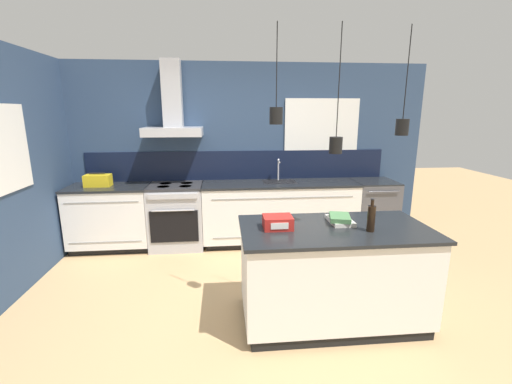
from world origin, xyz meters
TOP-DOWN VIEW (x-y plane):
  - ground_plane at (0.00, 0.00)m, footprint 16.00×16.00m
  - wall_back at (-0.05, 2.00)m, footprint 5.60×2.39m
  - wall_left at (-2.43, 0.70)m, footprint 0.08×3.80m
  - counter_run_left at (-1.82, 1.69)m, footprint 1.10×0.64m
  - counter_run_sink at (0.58, 1.69)m, footprint 2.25×0.64m
  - oven_range at (-0.91, 1.69)m, footprint 0.75×0.66m
  - dishwasher at (2.00, 1.69)m, footprint 0.60×0.65m
  - kitchen_island at (0.75, -0.28)m, footprint 1.69×0.89m
  - bottle_on_island at (1.01, -0.41)m, footprint 0.07×0.07m
  - book_stack at (0.83, -0.17)m, footprint 0.24×0.32m
  - red_supply_box at (0.23, -0.26)m, footprint 0.25×0.21m
  - yellow_toolbox at (-1.95, 1.69)m, footprint 0.34×0.18m

SIDE VIEW (x-z plane):
  - ground_plane at x=0.00m, z-range 0.00..0.00m
  - dishwasher at x=2.00m, z-range 0.00..0.91m
  - oven_range at x=-0.91m, z-range 0.00..0.91m
  - kitchen_island at x=0.75m, z-range 0.00..0.91m
  - counter_run_left at x=-1.82m, z-range 0.01..0.92m
  - counter_run_sink at x=0.58m, z-range -0.15..1.08m
  - book_stack at x=0.83m, z-range 0.91..0.99m
  - red_supply_box at x=0.23m, z-range 0.91..1.02m
  - yellow_toolbox at x=-1.95m, z-range 0.90..1.09m
  - bottle_on_island at x=1.01m, z-range 0.88..1.18m
  - wall_left at x=-2.43m, z-range 0.00..2.60m
  - wall_back at x=-0.05m, z-range 0.06..2.66m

